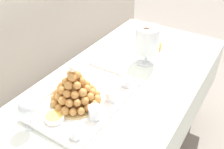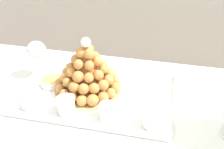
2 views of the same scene
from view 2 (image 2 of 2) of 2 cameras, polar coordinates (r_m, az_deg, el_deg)
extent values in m
cylinder|color=brown|center=(1.70, -20.53, -7.23)|extent=(0.04, 0.04, 0.71)
cube|color=brown|center=(1.02, 5.95, -8.58)|extent=(1.68, 0.70, 0.02)
cube|color=white|center=(1.01, 5.98, -8.09)|extent=(1.74, 0.76, 0.00)
cube|color=white|center=(1.41, 7.72, -3.50)|extent=(1.74, 0.01, 0.33)
cube|color=white|center=(1.08, -2.99, -4.24)|extent=(0.55, 0.34, 0.01)
cube|color=white|center=(0.95, -5.82, -9.66)|extent=(0.55, 0.01, 0.02)
cube|color=white|center=(1.22, -0.85, 0.91)|extent=(0.55, 0.01, 0.02)
cube|color=white|center=(1.17, -16.13, -1.82)|extent=(0.01, 0.34, 0.02)
cube|color=white|center=(1.05, 11.76, -5.64)|extent=(0.01, 0.34, 0.02)
cylinder|color=white|center=(1.08, -3.00, -4.07)|extent=(0.32, 0.32, 0.00)
cylinder|color=tan|center=(1.11, -4.63, -2.81)|extent=(0.25, 0.25, 0.01)
cone|color=#AD6D34|center=(1.06, -4.83, 1.04)|extent=(0.17, 0.17, 0.17)
sphere|color=#CC8942|center=(1.07, 0.55, -2.52)|extent=(0.04, 0.04, 0.04)
sphere|color=#C8843F|center=(1.10, 0.61, -1.34)|extent=(0.04, 0.04, 0.04)
sphere|color=#CB8842|center=(1.13, -0.02, -0.43)|extent=(0.04, 0.04, 0.04)
sphere|color=#C8843F|center=(1.16, -1.21, 0.38)|extent=(0.04, 0.04, 0.04)
sphere|color=#CD8A43|center=(1.18, -2.80, 0.86)|extent=(0.04, 0.04, 0.04)
sphere|color=#CC8A43|center=(1.18, -4.59, 0.91)|extent=(0.04, 0.04, 0.04)
sphere|color=#CE8C44|center=(1.18, -6.40, 0.80)|extent=(0.04, 0.04, 0.04)
sphere|color=#CD8B43|center=(1.16, -8.00, 0.18)|extent=(0.04, 0.04, 0.04)
sphere|color=#CD8A43|center=(1.14, -9.23, -0.66)|extent=(0.04, 0.04, 0.04)
sphere|color=#CD8A43|center=(1.11, -9.92, -1.64)|extent=(0.04, 0.04, 0.04)
sphere|color=#C8853F|center=(1.08, -9.92, -2.75)|extent=(0.04, 0.04, 0.04)
sphere|color=#CE8C44|center=(1.05, -9.19, -3.77)|extent=(0.04, 0.04, 0.04)
sphere|color=#CE8C44|center=(1.03, -7.77, -4.52)|extent=(0.04, 0.04, 0.04)
sphere|color=#CD8B44|center=(1.02, -5.84, -5.05)|extent=(0.04, 0.04, 0.04)
sphere|color=#CE8B44|center=(1.01, -3.72, -4.89)|extent=(0.04, 0.04, 0.04)
sphere|color=#C98540|center=(1.03, -1.75, -4.48)|extent=(0.04, 0.04, 0.04)
sphere|color=#CE8B44|center=(1.05, -0.26, -3.61)|extent=(0.04, 0.04, 0.04)
sphere|color=#CE8C44|center=(1.08, -0.48, 0.03)|extent=(0.04, 0.04, 0.04)
sphere|color=#C98640|center=(1.11, -1.10, 0.91)|extent=(0.04, 0.04, 0.04)
sphere|color=#C8843F|center=(1.13, -2.38, 1.47)|extent=(0.04, 0.04, 0.04)
sphere|color=#CD8B44|center=(1.14, -4.07, 1.91)|extent=(0.04, 0.04, 0.04)
sphere|color=#C98640|center=(1.15, -5.87, 1.68)|extent=(0.04, 0.04, 0.04)
sphere|color=#CC8942|center=(1.13, -7.48, 1.18)|extent=(0.04, 0.04, 0.04)
sphere|color=#CC8943|center=(1.11, -8.62, 0.43)|extent=(0.04, 0.04, 0.04)
sphere|color=#CD8A43|center=(1.08, -9.04, -0.64)|extent=(0.04, 0.04, 0.04)
sphere|color=#CE8B44|center=(1.05, -8.63, -1.53)|extent=(0.03, 0.03, 0.03)
sphere|color=#CB8942|center=(1.03, -7.38, -2.42)|extent=(0.04, 0.04, 0.04)
sphere|color=#CE8C44|center=(1.01, -5.53, -2.79)|extent=(0.04, 0.04, 0.04)
sphere|color=#CE8B44|center=(1.01, -3.49, -2.69)|extent=(0.04, 0.04, 0.04)
sphere|color=#CC8942|center=(1.03, -1.75, -2.07)|extent=(0.04, 0.04, 0.04)
sphere|color=#CF8D45|center=(1.05, -0.69, -1.06)|extent=(0.04, 0.04, 0.04)
sphere|color=#CD8A43|center=(1.08, -1.93, 1.94)|extent=(0.04, 0.04, 0.04)
sphere|color=#CF8C45|center=(1.11, -3.24, 2.54)|extent=(0.04, 0.04, 0.04)
sphere|color=#CA8741|center=(1.11, -5.11, 2.72)|extent=(0.04, 0.04, 0.04)
sphere|color=#CB8842|center=(1.10, -6.87, 2.27)|extent=(0.04, 0.04, 0.04)
sphere|color=#C8843F|center=(1.08, -7.93, 1.38)|extent=(0.04, 0.04, 0.04)
sphere|color=#CA8741|center=(1.04, -7.84, 0.35)|extent=(0.04, 0.04, 0.04)
sphere|color=#CD8B43|center=(1.02, -6.55, -0.44)|extent=(0.04, 0.04, 0.04)
sphere|color=#CE8B44|center=(1.01, -4.53, -0.63)|extent=(0.04, 0.04, 0.04)
sphere|color=#CD8B43|center=(1.02, -2.64, -0.08)|extent=(0.04, 0.04, 0.04)
sphere|color=#CA8741|center=(1.05, -1.67, 1.01)|extent=(0.04, 0.04, 0.04)
sphere|color=#C98640|center=(1.07, -3.41, 3.42)|extent=(0.04, 0.04, 0.04)
sphere|color=#CA8741|center=(1.08, -5.37, 3.62)|extent=(0.04, 0.04, 0.04)
sphere|color=#C98640|center=(1.06, -6.90, 2.89)|extent=(0.04, 0.04, 0.04)
sphere|color=#CB8842|center=(1.02, -6.48, 1.95)|extent=(0.04, 0.04, 0.04)
sphere|color=#C8853F|center=(1.01, -4.43, 1.76)|extent=(0.03, 0.03, 0.03)
sphere|color=#CB8842|center=(1.03, -2.89, 2.61)|extent=(0.04, 0.04, 0.04)
sphere|color=#CD8B44|center=(1.04, -4.58, 4.84)|extent=(0.04, 0.04, 0.04)
sphere|color=#CB8842|center=(1.03, -5.95, 4.20)|extent=(0.04, 0.04, 0.04)
sphere|color=#C8843F|center=(1.02, -4.47, 3.94)|extent=(0.04, 0.04, 0.04)
sphere|color=white|center=(1.01, -5.10, 6.22)|extent=(0.04, 0.04, 0.04)
cylinder|color=silver|center=(1.05, -15.96, -4.73)|extent=(0.06, 0.06, 0.05)
cylinder|color=brown|center=(1.06, -15.84, -5.37)|extent=(0.05, 0.05, 0.02)
cylinder|color=#8C603D|center=(1.05, -15.99, -4.55)|extent=(0.05, 0.05, 0.02)
sphere|color=brown|center=(1.05, -15.93, -3.92)|extent=(0.02, 0.02, 0.02)
cylinder|color=silver|center=(1.00, -8.89, -5.84)|extent=(0.06, 0.06, 0.06)
cylinder|color=brown|center=(1.01, -8.81, -6.56)|extent=(0.05, 0.05, 0.02)
cylinder|color=#8C603D|center=(1.00, -8.91, -5.63)|extent=(0.05, 0.05, 0.02)
sphere|color=brown|center=(0.99, -9.36, -5.08)|extent=(0.02, 0.02, 0.02)
cylinder|color=silver|center=(0.97, -0.90, -7.16)|extent=(0.06, 0.06, 0.05)
cylinder|color=gold|center=(0.98, -0.90, -7.82)|extent=(0.05, 0.05, 0.02)
cylinder|color=#EAC166|center=(0.96, -0.91, -6.96)|extent=(0.05, 0.05, 0.02)
sphere|color=brown|center=(0.95, -0.63, -6.52)|extent=(0.02, 0.02, 0.02)
cylinder|color=silver|center=(0.95, 7.61, -8.58)|extent=(0.06, 0.06, 0.05)
cylinder|color=gold|center=(0.96, 7.55, -9.20)|extent=(0.05, 0.05, 0.02)
cylinder|color=#EAC166|center=(0.95, 7.63, -8.41)|extent=(0.05, 0.05, 0.01)
sphere|color=brown|center=(0.94, 7.31, -7.56)|extent=(0.02, 0.02, 0.02)
cylinder|color=white|center=(1.16, -11.48, -1.34)|extent=(0.09, 0.09, 0.02)
cylinder|color=#F2CC59|center=(1.15, -11.53, -0.96)|extent=(0.08, 0.08, 0.00)
cylinder|color=silver|center=(1.25, -13.77, 0.00)|extent=(0.06, 0.06, 0.00)
cylinder|color=silver|center=(1.23, -13.99, 1.49)|extent=(0.01, 0.01, 0.07)
sphere|color=silver|center=(1.19, -14.43, 4.44)|extent=(0.08, 0.08, 0.08)
camera|label=1|loc=(1.04, -74.32, 21.69)|focal=40.64mm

